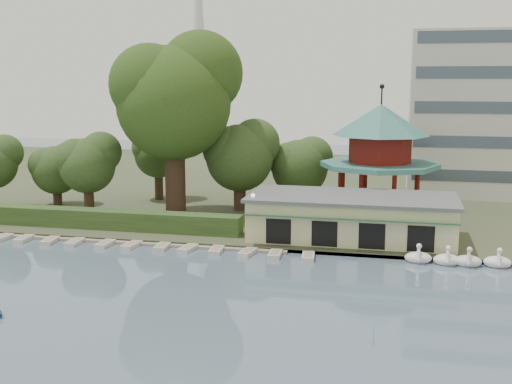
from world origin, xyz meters
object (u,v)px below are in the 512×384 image
(big_tree, at_px, (176,93))
(pavilion, at_px, (380,149))
(boathouse, at_px, (352,217))
(dock, at_px, (105,240))

(big_tree, bearing_deg, pavilion, 10.36)
(boathouse, height_order, pavilion, pavilion)
(dock, bearing_deg, pavilion, 31.66)
(boathouse, bearing_deg, dock, -167.76)
(boathouse, xyz_separation_m, pavilion, (2.00, 10.03, 5.11))
(dock, distance_m, pavilion, 29.14)
(boathouse, height_order, big_tree, big_tree)
(pavilion, height_order, big_tree, big_tree)
(boathouse, relative_size, big_tree, 0.96)
(big_tree, bearing_deg, dock, -106.05)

